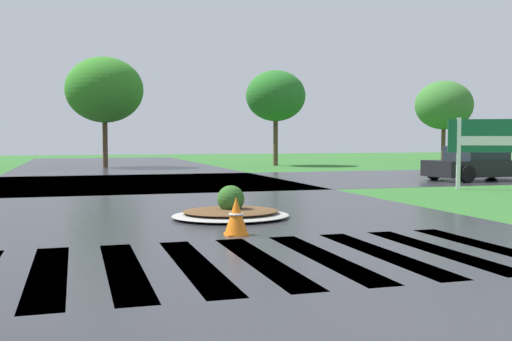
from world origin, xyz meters
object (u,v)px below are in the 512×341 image
object	(u,v)px
estate_billboard	(499,140)
median_island	(231,212)
car_blue_compact	(479,165)
traffic_cone	(236,217)

from	to	relation	value
estate_billboard	median_island	xyz separation A→B (m)	(-9.85, -4.21, -1.47)
car_blue_compact	median_island	bearing A→B (deg)	-150.28
median_island	car_blue_compact	world-z (taller)	car_blue_compact
car_blue_compact	traffic_cone	xyz separation A→B (m)	(-12.60, -10.32, -0.30)
traffic_cone	median_island	bearing A→B (deg)	78.11
estate_billboard	traffic_cone	distance (m)	12.15
traffic_cone	car_blue_compact	bearing A→B (deg)	39.32
median_island	car_blue_compact	size ratio (longest dim) A/B	0.55
estate_billboard	car_blue_compact	world-z (taller)	estate_billboard
median_island	traffic_cone	xyz separation A→B (m)	(-0.45, -2.12, 0.18)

